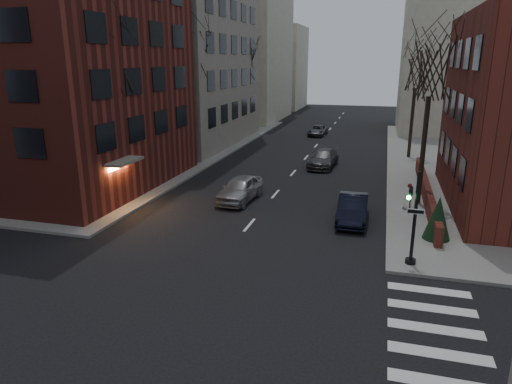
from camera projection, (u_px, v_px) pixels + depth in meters
ground at (132, 365)px, 13.11m from camera, size 160.00×160.00×0.00m
sidewalk_far_left at (35, 142)px, 48.33m from camera, size 44.00×44.00×0.15m
building_left_brick at (42, 51)px, 29.86m from camera, size 15.00×15.00×18.00m
building_left_tan at (147, 1)px, 45.02m from camera, size 18.00×18.00×28.00m
low_wall_right at (426, 191)px, 28.09m from camera, size 0.35×16.00×1.00m
building_distant_la at (234, 55)px, 65.32m from camera, size 14.00×16.00×18.00m
building_distant_ra at (464, 63)px, 53.21m from camera, size 14.00×14.00×16.00m
building_distant_lb at (275, 68)px, 81.08m from camera, size 10.00×12.00×14.00m
traffic_signal at (413, 224)px, 18.84m from camera, size 0.76×0.44×4.00m
tree_left_a at (111, 59)px, 25.96m from camera, size 4.18×4.18×10.26m
tree_left_b at (194, 53)px, 36.93m from camera, size 4.40×4.40×10.80m
tree_left_c at (244, 63)px, 50.12m from camera, size 3.96×3.96×9.72m
tree_right_a at (432, 67)px, 25.23m from camera, size 3.96×3.96×9.72m
tree_right_b at (417, 70)px, 38.29m from camera, size 3.74×3.74×9.18m
streetlamp_near at (183, 117)px, 34.39m from camera, size 0.36×0.36×6.28m
streetlamp_far at (255, 97)px, 52.88m from camera, size 0.36×0.36×6.28m
parked_sedan at (353, 209)px, 24.55m from camera, size 1.59×4.38×1.44m
car_lane_silver at (240, 189)px, 28.15m from camera, size 2.18×4.64×1.54m
car_lane_gray at (323, 159)px, 37.06m from camera, size 2.27×4.93×1.40m
car_lane_far at (318, 131)px, 52.52m from camera, size 1.95×4.11×1.13m
sandwich_board at (407, 201)px, 26.35m from camera, size 0.39×0.54×0.84m
evergreen_shrub at (438, 218)px, 21.67m from camera, size 1.31×1.31×2.11m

